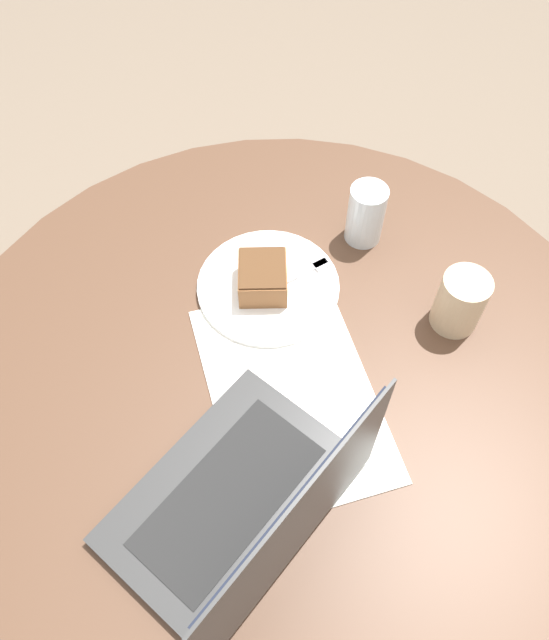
% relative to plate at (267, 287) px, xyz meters
% --- Properties ---
extents(ground_plane, '(12.00, 12.00, 0.00)m').
position_rel_plate_xyz_m(ground_plane, '(-0.18, -0.00, -0.73)').
color(ground_plane, '#6B5B4C').
extents(dining_table, '(1.11, 1.11, 0.73)m').
position_rel_plate_xyz_m(dining_table, '(-0.18, -0.00, -0.14)').
color(dining_table, '#4C3323').
rests_on(dining_table, ground_plane).
extents(paper_document, '(0.40, 0.29, 0.00)m').
position_rel_plate_xyz_m(paper_document, '(-0.20, -0.01, -0.00)').
color(paper_document, white).
rests_on(paper_document, dining_table).
extents(plate, '(0.24, 0.24, 0.01)m').
position_rel_plate_xyz_m(plate, '(0.00, 0.00, 0.00)').
color(plate, white).
rests_on(plate, dining_table).
extents(cake_slice, '(0.10, 0.09, 0.05)m').
position_rel_plate_xyz_m(cake_slice, '(-0.00, 0.01, 0.03)').
color(cake_slice, brown).
rests_on(cake_slice, plate).
extents(fork, '(0.09, 0.17, 0.00)m').
position_rel_plate_xyz_m(fork, '(0.01, -0.05, 0.01)').
color(fork, silver).
rests_on(fork, plate).
extents(coffee_glass, '(0.08, 0.08, 0.11)m').
position_rel_plate_xyz_m(coffee_glass, '(-0.10, -0.29, 0.05)').
color(coffee_glass, '#C6AD89').
rests_on(coffee_glass, dining_table).
extents(water_glass, '(0.06, 0.06, 0.11)m').
position_rel_plate_xyz_m(water_glass, '(0.09, -0.18, 0.05)').
color(water_glass, silver).
rests_on(water_glass, dining_table).
extents(laptop, '(0.39, 0.39, 0.26)m').
position_rel_plate_xyz_m(laptop, '(-0.38, 0.07, 0.04)').
color(laptop, '#2D2D2D').
rests_on(laptop, dining_table).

